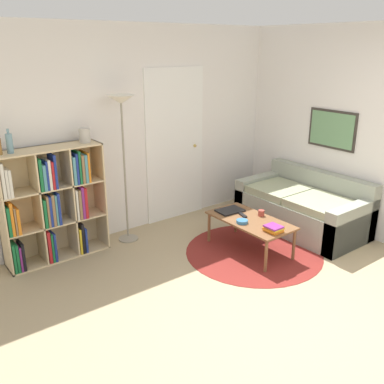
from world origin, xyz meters
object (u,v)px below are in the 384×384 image
object	(u,v)px
cup	(261,213)
vase_on_shelf	(85,135)
coffee_table	(250,222)
bottle_middle	(9,143)
couch	(304,208)
bowl	(242,221)
floor_lamp	(122,117)
laptop	(230,210)
bookshelf	(51,204)

from	to	relation	value
cup	vase_on_shelf	world-z (taller)	vase_on_shelf
coffee_table	bottle_middle	world-z (taller)	bottle_middle
cup	bottle_middle	world-z (taller)	bottle_middle
couch	cup	size ratio (longest dim) A/B	22.46
bottle_middle	couch	bearing A→B (deg)	-19.52
coffee_table	vase_on_shelf	bearing A→B (deg)	139.37
vase_on_shelf	bowl	bearing A→B (deg)	-44.27
floor_lamp	coffee_table	bearing A→B (deg)	-48.89
bottle_middle	floor_lamp	bearing A→B (deg)	-3.40
couch	cup	xyz separation A→B (m)	(-0.88, -0.05, 0.16)
floor_lamp	vase_on_shelf	size ratio (longest dim) A/B	11.13
laptop	bowl	xyz separation A→B (m)	(-0.14, -0.36, 0.01)
couch	laptop	distance (m)	1.13
bookshelf	couch	bearing A→B (deg)	-21.81
cup	bottle_middle	xyz separation A→B (m)	(-2.43, 1.23, 0.97)
floor_lamp	bottle_middle	size ratio (longest dim) A/B	7.22
bookshelf	bottle_middle	xyz separation A→B (m)	(-0.35, -0.01, 0.74)
laptop	bottle_middle	bearing A→B (deg)	158.32
coffee_table	laptop	distance (m)	0.34
cup	vase_on_shelf	size ratio (longest dim) A/B	0.45
couch	laptop	world-z (taller)	couch
floor_lamp	cup	xyz separation A→B (m)	(1.19, -1.15, -1.12)
floor_lamp	cup	bearing A→B (deg)	-44.13
floor_lamp	couch	bearing A→B (deg)	-28.04
couch	bottle_middle	distance (m)	3.70
bowl	vase_on_shelf	size ratio (longest dim) A/B	0.83
couch	bottle_middle	size ratio (longest dim) A/B	6.62
couch	bottle_middle	xyz separation A→B (m)	(-3.32, 1.18, 1.13)
bottle_middle	vase_on_shelf	xyz separation A→B (m)	(0.81, 0.01, -0.02)
bookshelf	cup	bearing A→B (deg)	-30.67
laptop	floor_lamp	bearing A→B (deg)	140.49
bookshelf	floor_lamp	bearing A→B (deg)	-5.44
couch	laptop	bearing A→B (deg)	165.11
bowl	cup	size ratio (longest dim) A/B	1.82
laptop	bottle_middle	distance (m)	2.60
bowl	vase_on_shelf	distance (m)	2.04
bookshelf	floor_lamp	world-z (taller)	floor_lamp
bookshelf	bottle_middle	world-z (taller)	bottle_middle
coffee_table	laptop	bearing A→B (deg)	93.04
coffee_table	vase_on_shelf	world-z (taller)	vase_on_shelf
coffee_table	cup	world-z (taller)	cup
floor_lamp	couch	xyz separation A→B (m)	(2.07, -1.10, -1.28)
laptop	bookshelf	bearing A→B (deg)	154.49
bookshelf	bowl	distance (m)	2.17
bookshelf	vase_on_shelf	size ratio (longest dim) A/B	8.01
floor_lamp	bowl	bearing A→B (deg)	-53.95
bowl	bottle_middle	distance (m)	2.63
laptop	couch	bearing A→B (deg)	-14.89
floor_lamp	bowl	size ratio (longest dim) A/B	13.48
floor_lamp	coffee_table	xyz separation A→B (m)	(1.01, -1.15, -1.19)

